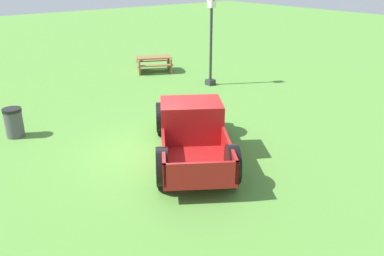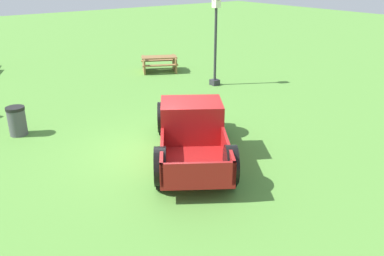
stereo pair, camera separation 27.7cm
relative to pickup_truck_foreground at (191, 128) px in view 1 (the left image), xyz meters
name	(u,v)px [view 1 (the left image)]	position (x,y,z in m)	size (l,w,h in m)	color
ground_plane	(161,151)	(-0.69, 0.56, -0.75)	(80.00, 80.00, 0.00)	#548C38
pickup_truck_foreground	(191,128)	(0.00, 0.00, 0.00)	(4.35, 5.30, 1.58)	maroon
lamp_post_near	(211,41)	(5.19, 5.19, 1.28)	(0.36, 0.36, 3.88)	#2D2D33
picnic_table	(154,62)	(4.54, 8.91, -0.26)	(2.27, 2.13, 0.78)	olive
trash_can	(14,122)	(-3.74, 4.40, -0.27)	(0.59, 0.59, 0.95)	#4C4C51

